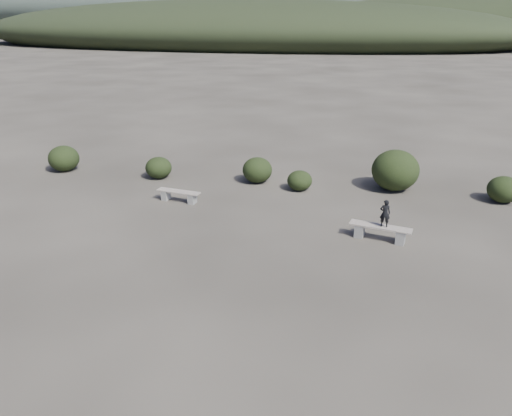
# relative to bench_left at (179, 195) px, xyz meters

# --- Properties ---
(ground) EXTENTS (1200.00, 1200.00, 0.00)m
(ground) POSITION_rel_bench_left_xyz_m (2.98, -6.15, -0.25)
(ground) COLOR #2F2A24
(ground) RESTS_ON ground
(bench_left) EXTENTS (1.67, 0.53, 0.41)m
(bench_left) POSITION_rel_bench_left_xyz_m (0.00, 0.00, 0.00)
(bench_left) COLOR gray
(bench_left) RESTS_ON ground
(bench_right) EXTENTS (1.89, 0.71, 0.46)m
(bench_right) POSITION_rel_bench_left_xyz_m (7.14, -1.59, 0.03)
(bench_right) COLOR gray
(bench_right) RESTS_ON ground
(seated_person) EXTENTS (0.33, 0.23, 0.85)m
(seated_person) POSITION_rel_bench_left_xyz_m (7.24, -1.61, 0.64)
(seated_person) COLOR black
(seated_person) RESTS_ON bench_right
(shrub_a) EXTENTS (1.08, 1.08, 0.88)m
(shrub_a) POSITION_rel_bench_left_xyz_m (-1.86, 2.39, 0.19)
(shrub_a) COLOR black
(shrub_a) RESTS_ON ground
(shrub_b) EXTENTS (1.20, 1.20, 1.03)m
(shrub_b) POSITION_rel_bench_left_xyz_m (2.24, 2.85, 0.26)
(shrub_b) COLOR black
(shrub_b) RESTS_ON ground
(shrub_c) EXTENTS (0.96, 0.96, 0.77)m
(shrub_c) POSITION_rel_bench_left_xyz_m (4.05, 2.31, 0.14)
(shrub_c) COLOR black
(shrub_c) RESTS_ON ground
(shrub_d) EXTENTS (1.80, 1.80, 1.57)m
(shrub_d) POSITION_rel_bench_left_xyz_m (7.59, 3.24, 0.54)
(shrub_d) COLOR black
(shrub_d) RESTS_ON ground
(shrub_e) EXTENTS (1.15, 1.15, 0.96)m
(shrub_e) POSITION_rel_bench_left_xyz_m (11.40, 2.81, 0.23)
(shrub_e) COLOR black
(shrub_e) RESTS_ON ground
(shrub_f) EXTENTS (1.30, 1.30, 1.10)m
(shrub_f) POSITION_rel_bench_left_xyz_m (-6.25, 2.35, 0.30)
(shrub_f) COLOR black
(shrub_f) RESTS_ON ground
(mountain_ridges) EXTENTS (500.00, 400.00, 56.00)m
(mountain_ridges) POSITION_rel_bench_left_xyz_m (-4.50, 332.92, 10.59)
(mountain_ridges) COLOR black
(mountain_ridges) RESTS_ON ground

